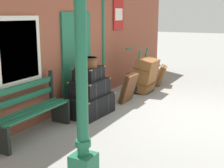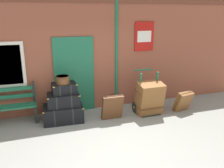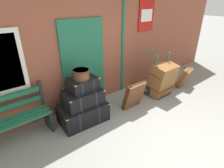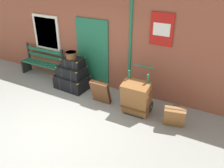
% 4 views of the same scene
% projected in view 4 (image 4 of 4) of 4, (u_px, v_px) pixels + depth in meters
% --- Properties ---
extents(ground_plane, '(60.00, 60.00, 0.00)m').
position_uv_depth(ground_plane, '(53.00, 128.00, 5.78)').
color(ground_plane, gray).
extents(brick_facade, '(10.40, 0.35, 3.20)m').
position_uv_depth(brick_facade, '(104.00, 36.00, 7.05)').
color(brick_facade, brown).
rests_on(brick_facade, ground).
extents(platform_bench, '(1.60, 0.43, 1.01)m').
position_uv_depth(platform_bench, '(43.00, 63.00, 8.17)').
color(platform_bench, '#1E6647').
rests_on(platform_bench, ground).
extents(steamer_trunk_base, '(1.05, 0.71, 0.43)m').
position_uv_depth(steamer_trunk_base, '(72.00, 82.00, 7.44)').
color(steamer_trunk_base, black).
rests_on(steamer_trunk_base, ground).
extents(steamer_trunk_middle, '(0.83, 0.58, 0.33)m').
position_uv_depth(steamer_trunk_middle, '(72.00, 71.00, 7.26)').
color(steamer_trunk_middle, black).
rests_on(steamer_trunk_middle, steamer_trunk_base).
extents(steamer_trunk_top, '(0.63, 0.47, 0.27)m').
position_uv_depth(steamer_trunk_top, '(73.00, 62.00, 7.14)').
color(steamer_trunk_top, black).
rests_on(steamer_trunk_top, steamer_trunk_middle).
extents(round_hatbox, '(0.34, 0.34, 0.20)m').
position_uv_depth(round_hatbox, '(71.00, 55.00, 7.01)').
color(round_hatbox, brown).
rests_on(round_hatbox, steamer_trunk_top).
extents(porters_trolley, '(0.71, 0.62, 1.19)m').
position_uv_depth(porters_trolley, '(138.00, 101.00, 6.32)').
color(porters_trolley, black).
rests_on(porters_trolley, ground).
extents(large_brown_trunk, '(0.70, 0.59, 0.94)m').
position_uv_depth(large_brown_trunk, '(136.00, 98.00, 6.09)').
color(large_brown_trunk, brown).
rests_on(large_brown_trunk, ground).
extents(suitcase_olive, '(0.56, 0.31, 0.71)m').
position_uv_depth(suitcase_olive, '(101.00, 92.00, 6.60)').
color(suitcase_olive, brown).
rests_on(suitcase_olive, ground).
extents(suitcase_charcoal, '(0.56, 0.45, 0.60)m').
position_uv_depth(suitcase_charcoal, '(174.00, 117.00, 5.67)').
color(suitcase_charcoal, brown).
rests_on(suitcase_charcoal, ground).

